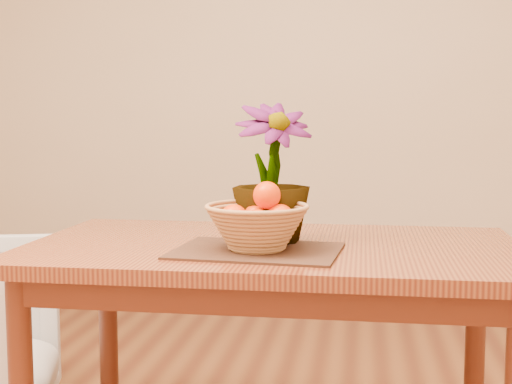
# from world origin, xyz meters

# --- Properties ---
(wall_back) EXTENTS (4.00, 0.02, 2.70)m
(wall_back) POSITION_xyz_m (0.00, 2.25, 1.35)
(wall_back) COLOR beige
(wall_back) RESTS_ON floor
(table) EXTENTS (1.40, 0.80, 0.75)m
(table) POSITION_xyz_m (0.00, 0.30, 0.66)
(table) COLOR brown
(table) RESTS_ON floor
(placemat) EXTENTS (0.46, 0.37, 0.01)m
(placemat) POSITION_xyz_m (-0.03, 0.17, 0.75)
(placemat) COLOR #3C1F15
(placemat) RESTS_ON table
(wicker_basket) EXTENTS (0.28, 0.28, 0.11)m
(wicker_basket) POSITION_xyz_m (-0.03, 0.17, 0.81)
(wicker_basket) COLOR #AC7747
(wicker_basket) RESTS_ON placemat
(orange_pile) EXTENTS (0.20, 0.19, 0.14)m
(orange_pile) POSITION_xyz_m (-0.02, 0.17, 0.85)
(orange_pile) COLOR #EF3D03
(orange_pile) RESTS_ON wicker_basket
(potted_plant) EXTENTS (0.30, 0.30, 0.40)m
(potted_plant) POSITION_xyz_m (-0.01, 0.31, 0.95)
(potted_plant) COLOR #184413
(potted_plant) RESTS_ON table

